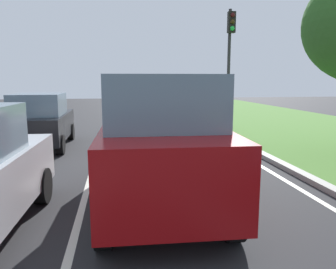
{
  "coord_description": "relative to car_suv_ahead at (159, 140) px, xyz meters",
  "views": [
    {
      "loc": [
        -0.05,
        3.27,
        2.2
      ],
      "look_at": [
        0.88,
        9.22,
        1.2
      ],
      "focal_mm": 34.97,
      "sensor_mm": 36.0,
      "label": 1
    }
  ],
  "objects": [
    {
      "name": "ground_plane",
      "position": [
        -0.67,
        5.13,
        -1.17
      ],
      "size": [
        60.0,
        60.0,
        0.0
      ],
      "primitive_type": "plane",
      "color": "#262628"
    },
    {
      "name": "lane_line_right_edge",
      "position": [
        2.93,
        5.13,
        -1.16
      ],
      "size": [
        0.12,
        32.0,
        0.01
      ],
      "primitive_type": "cube",
      "color": "silver",
      "rests_on": "ground"
    },
    {
      "name": "curb_right",
      "position": [
        3.43,
        5.13,
        -1.11
      ],
      "size": [
        0.24,
        48.0,
        0.12
      ],
      "primitive_type": "cube",
      "color": "#9E9B93",
      "rests_on": "ground"
    },
    {
      "name": "traffic_light_near_right",
      "position": [
        4.34,
        8.83,
        2.46
      ],
      "size": [
        0.32,
        0.5,
        5.31
      ],
      "color": "#2D2D2D",
      "rests_on": "ground"
    },
    {
      "name": "lane_line_center",
      "position": [
        -1.37,
        5.13,
        -1.16
      ],
      "size": [
        0.12,
        32.0,
        0.01
      ],
      "primitive_type": "cube",
      "color": "silver",
      "rests_on": "ground"
    },
    {
      "name": "car_suv_ahead",
      "position": [
        0.0,
        0.0,
        0.0
      ],
      "size": [
        2.11,
        4.57,
        2.28
      ],
      "rotation": [
        0.0,
        0.0,
        -0.04
      ],
      "color": "maroon",
      "rests_on": "ground"
    },
    {
      "name": "car_hatchback_far",
      "position": [
        -3.19,
        5.55,
        -0.28
      ],
      "size": [
        1.77,
        3.72,
        1.78
      ],
      "rotation": [
        0.0,
        0.0,
        0.01
      ],
      "color": "black",
      "rests_on": "ground"
    }
  ]
}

